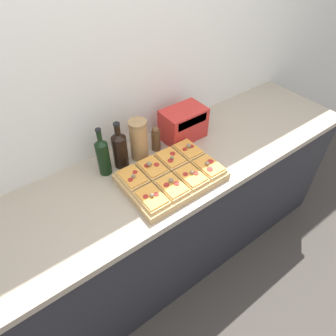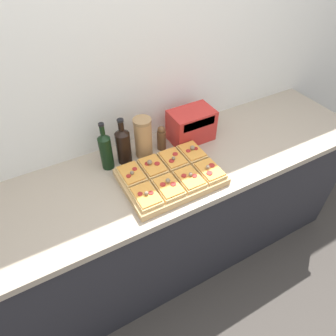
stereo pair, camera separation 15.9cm
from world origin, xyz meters
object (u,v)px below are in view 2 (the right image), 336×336
Objects in this scene: olive_oil_bottle at (106,150)px; toaster_oven at (191,125)px; wine_bottle at (123,145)px; grain_jar_tall at (143,137)px; pepper_mill at (161,138)px; cutting_board at (171,177)px.

olive_oil_bottle reaches higher than toaster_oven.
wine_bottle is 0.44m from toaster_oven.
wine_bottle is 1.16× the size of grain_jar_tall.
pepper_mill is at bearing -0.00° from grain_jar_tall.
wine_bottle is at bearing 180.00° from grain_jar_tall.
grain_jar_tall is at bearing 179.85° from toaster_oven.
olive_oil_bottle is 0.10m from wine_bottle.
cutting_board is at bearing -45.45° from olive_oil_bottle.
toaster_oven is (0.44, -0.00, -0.02)m from wine_bottle.
cutting_board is 1.83× the size of wine_bottle.
toaster_oven reaches higher than cutting_board.
grain_jar_tall is 0.13m from pepper_mill.
olive_oil_bottle is (-0.26, 0.26, 0.10)m from cutting_board.
cutting_board is 0.38m from olive_oil_bottle.
wine_bottle is at bearing 120.68° from cutting_board.
olive_oil_bottle reaches higher than pepper_mill.
cutting_board is 3.27× the size of pepper_mill.
toaster_oven is at bearing 42.07° from cutting_board.
cutting_board is 0.32m from wine_bottle.
wine_bottle is at bearing 0.00° from olive_oil_bottle.
pepper_mill is (0.08, 0.26, 0.06)m from cutting_board.
cutting_board is 1.78× the size of olive_oil_bottle.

